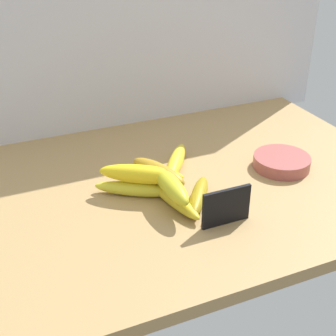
{
  "coord_description": "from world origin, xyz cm",
  "views": [
    {
      "loc": [
        -44.1,
        -90.4,
        62.89
      ],
      "look_at": [
        -5.14,
        -0.57,
        8.0
      ],
      "focal_mm": 51.15,
      "sensor_mm": 36.0,
      "label": 1
    }
  ],
  "objects_px": {
    "banana_1": "(174,163)",
    "banana_2": "(199,196)",
    "chalkboard_sign": "(226,208)",
    "banana_5": "(158,172)",
    "banana_3": "(135,189)",
    "banana_4": "(163,187)",
    "banana_7": "(171,186)",
    "banana_6": "(141,174)",
    "banana_0": "(172,197)",
    "fruit_bowl": "(282,162)"
  },
  "relations": [
    {
      "from": "banana_1",
      "to": "banana_2",
      "type": "xyz_separation_m",
      "value": [
        -0.01,
        -0.16,
        -0.0
      ]
    },
    {
      "from": "chalkboard_sign",
      "to": "banana_1",
      "type": "bearing_deg",
      "value": 91.14
    },
    {
      "from": "banana_1",
      "to": "banana_5",
      "type": "xyz_separation_m",
      "value": [
        -0.08,
        -0.08,
        0.04
      ]
    },
    {
      "from": "banana_5",
      "to": "banana_3",
      "type": "bearing_deg",
      "value": 171.1
    },
    {
      "from": "banana_4",
      "to": "banana_7",
      "type": "distance_m",
      "value": 0.07
    },
    {
      "from": "banana_7",
      "to": "banana_6",
      "type": "bearing_deg",
      "value": 120.97
    },
    {
      "from": "banana_6",
      "to": "banana_0",
      "type": "bearing_deg",
      "value": -50.89
    },
    {
      "from": "fruit_bowl",
      "to": "banana_4",
      "type": "relative_size",
      "value": 0.7
    },
    {
      "from": "banana_3",
      "to": "banana_7",
      "type": "bearing_deg",
      "value": -53.7
    },
    {
      "from": "banana_5",
      "to": "banana_7",
      "type": "bearing_deg",
      "value": -87.78
    },
    {
      "from": "banana_3",
      "to": "banana_6",
      "type": "bearing_deg",
      "value": -19.78
    },
    {
      "from": "chalkboard_sign",
      "to": "banana_2",
      "type": "relative_size",
      "value": 0.66
    },
    {
      "from": "banana_4",
      "to": "banana_5",
      "type": "xyz_separation_m",
      "value": [
        -0.01,
        0.01,
        0.04
      ]
    },
    {
      "from": "banana_0",
      "to": "banana_2",
      "type": "height_order",
      "value": "banana_2"
    },
    {
      "from": "banana_1",
      "to": "banana_5",
      "type": "distance_m",
      "value": 0.12
    },
    {
      "from": "banana_6",
      "to": "banana_7",
      "type": "distance_m",
      "value": 0.08
    },
    {
      "from": "banana_2",
      "to": "banana_6",
      "type": "xyz_separation_m",
      "value": [
        -0.11,
        0.08,
        0.04
      ]
    },
    {
      "from": "banana_3",
      "to": "banana_5",
      "type": "bearing_deg",
      "value": -8.9
    },
    {
      "from": "banana_4",
      "to": "banana_5",
      "type": "relative_size",
      "value": 1.28
    },
    {
      "from": "fruit_bowl",
      "to": "banana_5",
      "type": "bearing_deg",
      "value": 177.44
    },
    {
      "from": "fruit_bowl",
      "to": "banana_1",
      "type": "bearing_deg",
      "value": 158.7
    },
    {
      "from": "chalkboard_sign",
      "to": "banana_4",
      "type": "bearing_deg",
      "value": 114.92
    },
    {
      "from": "banana_2",
      "to": "banana_4",
      "type": "bearing_deg",
      "value": 130.2
    },
    {
      "from": "fruit_bowl",
      "to": "banana_2",
      "type": "relative_size",
      "value": 0.87
    },
    {
      "from": "banana_1",
      "to": "banana_7",
      "type": "height_order",
      "value": "banana_7"
    },
    {
      "from": "banana_3",
      "to": "fruit_bowl",
      "type": "bearing_deg",
      "value": -3.44
    },
    {
      "from": "banana_5",
      "to": "banana_6",
      "type": "relative_size",
      "value": 0.82
    },
    {
      "from": "banana_2",
      "to": "banana_7",
      "type": "relative_size",
      "value": 1.05
    },
    {
      "from": "banana_5",
      "to": "banana_7",
      "type": "height_order",
      "value": "same"
    },
    {
      "from": "fruit_bowl",
      "to": "chalkboard_sign",
      "type": "bearing_deg",
      "value": -148.19
    },
    {
      "from": "banana_6",
      "to": "banana_4",
      "type": "bearing_deg",
      "value": -13.64
    },
    {
      "from": "fruit_bowl",
      "to": "banana_4",
      "type": "height_order",
      "value": "banana_4"
    },
    {
      "from": "banana_6",
      "to": "banana_2",
      "type": "bearing_deg",
      "value": -37.17
    },
    {
      "from": "banana_2",
      "to": "banana_6",
      "type": "relative_size",
      "value": 0.85
    },
    {
      "from": "banana_1",
      "to": "banana_2",
      "type": "distance_m",
      "value": 0.16
    },
    {
      "from": "chalkboard_sign",
      "to": "banana_2",
      "type": "height_order",
      "value": "chalkboard_sign"
    },
    {
      "from": "banana_1",
      "to": "banana_4",
      "type": "xyz_separation_m",
      "value": [
        -0.07,
        -0.09,
        -0.0
      ]
    },
    {
      "from": "banana_0",
      "to": "banana_7",
      "type": "bearing_deg",
      "value": -124.78
    },
    {
      "from": "banana_1",
      "to": "banana_0",
      "type": "bearing_deg",
      "value": -115.74
    },
    {
      "from": "banana_3",
      "to": "banana_1",
      "type": "bearing_deg",
      "value": 30.11
    },
    {
      "from": "banana_0",
      "to": "banana_4",
      "type": "distance_m",
      "value": 0.05
    },
    {
      "from": "fruit_bowl",
      "to": "banana_2",
      "type": "height_order",
      "value": "banana_2"
    },
    {
      "from": "banana_4",
      "to": "chalkboard_sign",
      "type": "bearing_deg",
      "value": -65.08
    },
    {
      "from": "banana_2",
      "to": "banana_3",
      "type": "distance_m",
      "value": 0.15
    },
    {
      "from": "fruit_bowl",
      "to": "banana_3",
      "type": "bearing_deg",
      "value": 176.56
    },
    {
      "from": "banana_1",
      "to": "banana_6",
      "type": "relative_size",
      "value": 1.04
    },
    {
      "from": "banana_0",
      "to": "banana_3",
      "type": "distance_m",
      "value": 0.09
    },
    {
      "from": "banana_7",
      "to": "banana_5",
      "type": "bearing_deg",
      "value": 92.22
    },
    {
      "from": "banana_0",
      "to": "banana_6",
      "type": "distance_m",
      "value": 0.09
    },
    {
      "from": "banana_2",
      "to": "banana_5",
      "type": "bearing_deg",
      "value": 130.71
    }
  ]
}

